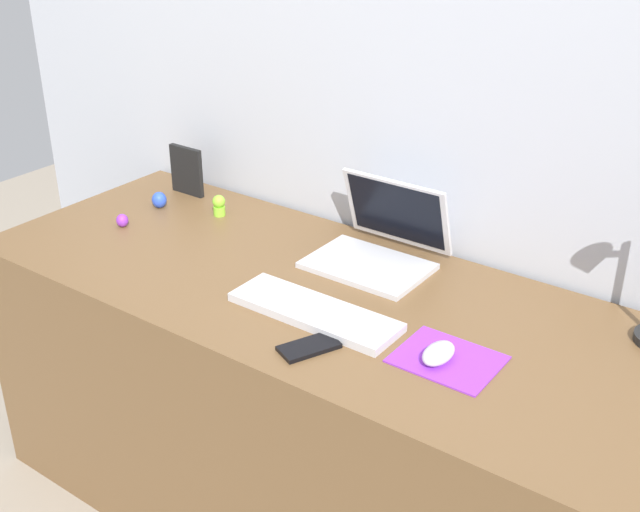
% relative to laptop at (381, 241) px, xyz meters
% --- Properties ---
extents(back_wall, '(2.98, 0.05, 1.49)m').
position_rel_laptop_xyz_m(back_wall, '(-0.05, 0.17, -0.05)').
color(back_wall, '#B2B7C1').
rests_on(back_wall, ground_plane).
extents(desk, '(1.78, 0.70, 0.74)m').
position_rel_laptop_xyz_m(desk, '(-0.05, -0.22, -0.42)').
color(desk, brown).
rests_on(desk, ground_plane).
extents(laptop, '(0.30, 0.28, 0.21)m').
position_rel_laptop_xyz_m(laptop, '(0.00, 0.00, 0.00)').
color(laptop, silver).
rests_on(laptop, desk).
extents(keyboard, '(0.41, 0.13, 0.02)m').
position_rel_laptop_xyz_m(keyboard, '(0.03, -0.33, -0.04)').
color(keyboard, silver).
rests_on(keyboard, desk).
extents(mousepad, '(0.21, 0.17, 0.00)m').
position_rel_laptop_xyz_m(mousepad, '(0.36, -0.31, -0.05)').
color(mousepad, purple).
rests_on(mousepad, desk).
extents(mouse, '(0.06, 0.10, 0.03)m').
position_rel_laptop_xyz_m(mouse, '(0.35, -0.33, -0.03)').
color(mouse, silver).
rests_on(mouse, mousepad).
extents(cell_phone, '(0.11, 0.14, 0.01)m').
position_rel_laptop_xyz_m(cell_phone, '(0.10, -0.45, -0.05)').
color(cell_phone, black).
rests_on(cell_phone, desk).
extents(picture_frame, '(0.12, 0.02, 0.15)m').
position_rel_laptop_xyz_m(picture_frame, '(-0.72, 0.04, 0.02)').
color(picture_frame, black).
rests_on(picture_frame, desk).
extents(toy_figurine_purple, '(0.03, 0.03, 0.04)m').
position_rel_laptop_xyz_m(toy_figurine_purple, '(-0.70, -0.25, -0.03)').
color(toy_figurine_purple, purple).
rests_on(toy_figurine_purple, desk).
extents(toy_figurine_blue, '(0.04, 0.04, 0.05)m').
position_rel_laptop_xyz_m(toy_figurine_blue, '(-0.71, -0.09, -0.03)').
color(toy_figurine_blue, blue).
rests_on(toy_figurine_blue, desk).
extents(toy_figurine_lime, '(0.04, 0.04, 0.06)m').
position_rel_laptop_xyz_m(toy_figurine_lime, '(-0.53, -0.03, -0.02)').
color(toy_figurine_lime, '#8CDB33').
rests_on(toy_figurine_lime, desk).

